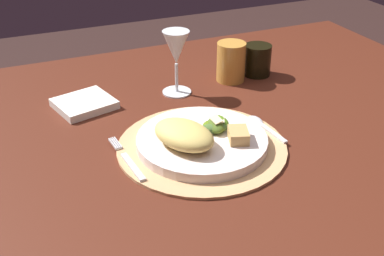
% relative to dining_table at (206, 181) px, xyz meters
% --- Properties ---
extents(dining_table, '(1.46, 1.10, 0.71)m').
position_rel_dining_table_xyz_m(dining_table, '(0.00, 0.00, 0.00)').
color(dining_table, '#4D1F12').
rests_on(dining_table, ground).
extents(placemat, '(0.34, 0.34, 0.01)m').
position_rel_dining_table_xyz_m(placemat, '(-0.04, -0.05, 0.13)').
color(placemat, tan).
rests_on(placemat, dining_table).
extents(dinner_plate, '(0.26, 0.26, 0.02)m').
position_rel_dining_table_xyz_m(dinner_plate, '(-0.04, -0.05, 0.14)').
color(dinner_plate, silver).
rests_on(dinner_plate, placemat).
extents(pasta_serving, '(0.14, 0.16, 0.04)m').
position_rel_dining_table_xyz_m(pasta_serving, '(-0.08, -0.07, 0.18)').
color(pasta_serving, '#E2C667').
rests_on(pasta_serving, dinner_plate).
extents(salad_greens, '(0.07, 0.07, 0.03)m').
position_rel_dining_table_xyz_m(salad_greens, '(0.00, -0.04, 0.16)').
color(salad_greens, '#43622C').
rests_on(salad_greens, dinner_plate).
extents(bread_piece, '(0.05, 0.06, 0.02)m').
position_rel_dining_table_xyz_m(bread_piece, '(0.02, -0.09, 0.17)').
color(bread_piece, tan).
rests_on(bread_piece, dinner_plate).
extents(fork, '(0.03, 0.17, 0.00)m').
position_rel_dining_table_xyz_m(fork, '(-0.19, -0.05, 0.14)').
color(fork, silver).
rests_on(fork, placemat).
extents(spoon, '(0.03, 0.13, 0.01)m').
position_rel_dining_table_xyz_m(spoon, '(0.11, -0.03, 0.14)').
color(spoon, silver).
rests_on(spoon, placemat).
extents(napkin, '(0.15, 0.14, 0.02)m').
position_rel_dining_table_xyz_m(napkin, '(-0.22, 0.22, 0.14)').
color(napkin, white).
rests_on(napkin, dining_table).
extents(wine_glass, '(0.07, 0.07, 0.16)m').
position_rel_dining_table_xyz_m(wine_glass, '(0.01, 0.21, 0.24)').
color(wine_glass, silver).
rests_on(wine_glass, dining_table).
extents(amber_tumbler, '(0.07, 0.07, 0.10)m').
position_rel_dining_table_xyz_m(amber_tumbler, '(0.17, 0.23, 0.18)').
color(amber_tumbler, gold).
rests_on(amber_tumbler, dining_table).
extents(dark_tumbler, '(0.07, 0.07, 0.08)m').
position_rel_dining_table_xyz_m(dark_tumbler, '(0.25, 0.23, 0.17)').
color(dark_tumbler, black).
rests_on(dark_tumbler, dining_table).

